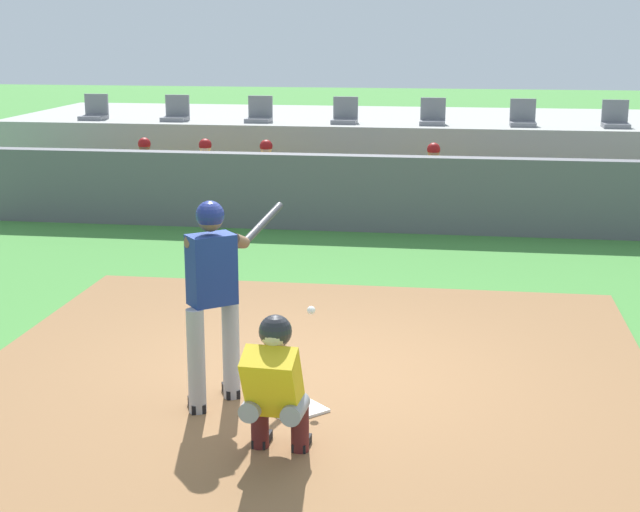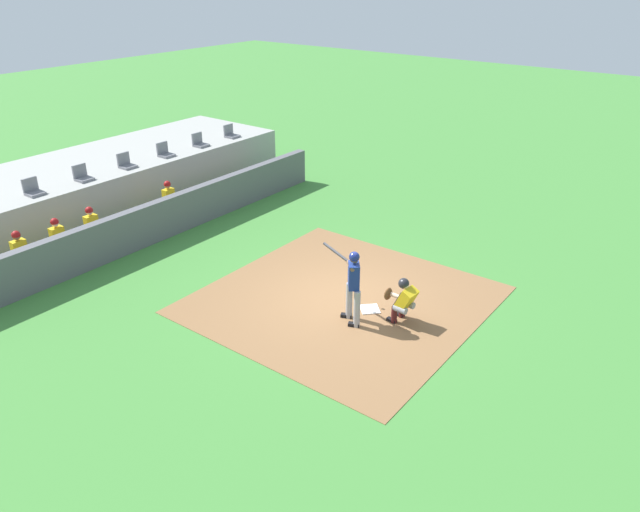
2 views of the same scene
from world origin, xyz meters
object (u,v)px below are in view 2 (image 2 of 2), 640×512
(stadium_seat_3, at_px, (82,176))
(stadium_seat_6, at_px, (200,143))
(stadium_seat_5, at_px, (165,152))
(dugout_player_1, at_px, (61,240))
(home_plate, at_px, (370,309))
(stadium_seat_2, at_px, (33,190))
(stadium_seat_7, at_px, (231,134))
(catcher_crouched, at_px, (402,299))
(dugout_player_0, at_px, (23,254))
(dugout_player_2, at_px, (95,228))
(stadium_seat_4, at_px, (126,163))
(batter_at_plate, at_px, (353,282))
(dugout_player_3, at_px, (172,200))

(stadium_seat_3, bearing_deg, stadium_seat_6, 0.00)
(stadium_seat_3, distance_m, stadium_seat_5, 3.25)
(dugout_player_1, bearing_deg, home_plate, -69.88)
(dugout_player_1, height_order, stadium_seat_2, stadium_seat_2)
(dugout_player_1, height_order, stadium_seat_7, stadium_seat_7)
(catcher_crouched, distance_m, dugout_player_0, 9.87)
(dugout_player_1, bearing_deg, stadium_seat_7, 13.21)
(home_plate, distance_m, stadium_seat_7, 11.76)
(dugout_player_2, relative_size, stadium_seat_5, 2.71)
(dugout_player_2, xyz_separation_m, stadium_seat_4, (2.73, 2.03, 0.86))
(home_plate, bearing_deg, catcher_crouched, -89.59)
(catcher_crouched, relative_size, stadium_seat_3, 3.41)
(batter_at_plate, height_order, stadium_seat_6, stadium_seat_6)
(stadium_seat_2, bearing_deg, home_plate, -76.53)
(dugout_player_0, distance_m, stadium_seat_5, 6.87)
(stadium_seat_4, bearing_deg, home_plate, -94.56)
(dugout_player_1, height_order, stadium_seat_4, stadium_seat_4)
(home_plate, xyz_separation_m, stadium_seat_3, (-0.81, 10.18, 1.51))
(dugout_player_1, distance_m, stadium_seat_3, 3.10)
(dugout_player_0, bearing_deg, dugout_player_1, 0.00)
(stadium_seat_7, bearing_deg, dugout_player_3, -156.98)
(dugout_player_1, distance_m, stadium_seat_4, 4.39)
(home_plate, relative_size, batter_at_plate, 0.24)
(stadium_seat_6, distance_m, stadium_seat_7, 1.62)
(catcher_crouched, distance_m, stadium_seat_2, 11.34)
(dugout_player_2, height_order, stadium_seat_3, stadium_seat_3)
(dugout_player_2, bearing_deg, dugout_player_1, 180.00)
(dugout_player_2, relative_size, stadium_seat_3, 2.71)
(batter_at_plate, height_order, stadium_seat_4, stadium_seat_4)
(stadium_seat_2, distance_m, stadium_seat_3, 1.62)
(catcher_crouched, xyz_separation_m, stadium_seat_6, (4.06, 11.03, 0.93))
(stadium_seat_6, bearing_deg, dugout_player_1, -163.89)
(batter_at_plate, relative_size, dugout_player_0, 1.39)
(dugout_player_3, bearing_deg, stadium_seat_5, 52.90)
(dugout_player_1, relative_size, stadium_seat_7, 2.71)
(home_plate, distance_m, stadium_seat_4, 10.32)
(home_plate, distance_m, dugout_player_0, 9.12)
(dugout_player_0, relative_size, stadium_seat_2, 2.71)
(stadium_seat_3, bearing_deg, dugout_player_3, -49.93)
(home_plate, bearing_deg, stadium_seat_4, 85.44)
(stadium_seat_6, bearing_deg, stadium_seat_2, 180.00)
(stadium_seat_3, bearing_deg, home_plate, -85.44)
(home_plate, relative_size, dugout_player_0, 0.34)
(catcher_crouched, height_order, stadium_seat_6, stadium_seat_6)
(stadium_seat_2, xyz_separation_m, stadium_seat_3, (1.62, 0.00, 0.00))
(catcher_crouched, bearing_deg, stadium_seat_6, 69.81)
(dugout_player_3, distance_m, stadium_seat_3, 2.79)
(dugout_player_1, bearing_deg, stadium_seat_3, 43.15)
(dugout_player_0, xyz_separation_m, stadium_seat_4, (4.88, 2.03, 0.86))
(dugout_player_0, relative_size, stadium_seat_5, 2.71)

